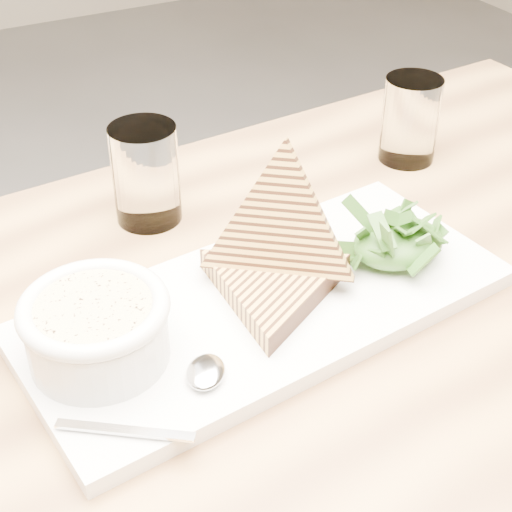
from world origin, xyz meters
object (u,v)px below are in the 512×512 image
platter (266,305)px  soup_bowl (98,336)px  table_top (347,334)px  glass_near (146,174)px  glass_far (410,120)px

platter → soup_bowl: bearing=-178.6°
table_top → glass_near: (-0.10, 0.24, 0.07)m
glass_near → soup_bowl: bearing=-121.1°
table_top → glass_far: 0.32m
soup_bowl → glass_far: 0.48m
soup_bowl → glass_near: 0.24m
platter → table_top: bearing=-34.2°
table_top → platter: size_ratio=2.53×
soup_bowl → table_top: bearing=-9.9°
platter → glass_far: glass_far is taller
platter → soup_bowl: soup_bowl is taller
table_top → soup_bowl: (-0.22, 0.04, 0.06)m
soup_bowl → glass_far: (0.44, 0.18, 0.01)m
table_top → platter: platter is taller
platter → glass_far: size_ratio=4.33×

